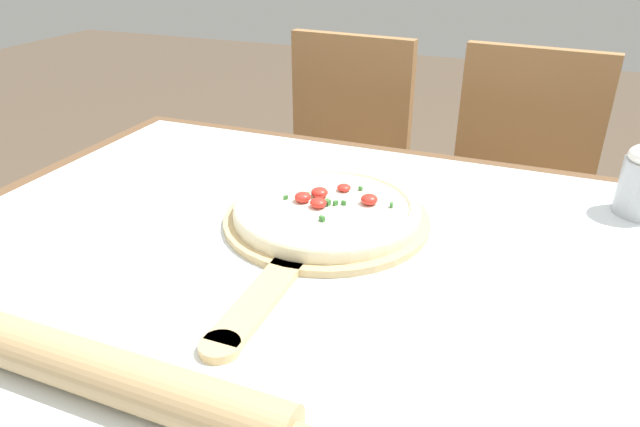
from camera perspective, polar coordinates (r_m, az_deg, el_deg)
The scene contains 7 objects.
dining_table at distance 0.90m, azimuth -1.69°, elevation -10.02°, with size 1.26×1.02×0.72m.
towel_cloth at distance 0.84m, azimuth -1.78°, elevation -4.61°, with size 1.18×0.94×0.00m.
pizza_peel at distance 0.92m, azimuth 0.14°, elevation -1.18°, with size 0.34×0.53×0.01m.
pizza at distance 0.93m, azimuth 0.69°, elevation 0.52°, with size 0.30×0.30×0.04m.
rolling_pin at distance 0.63m, azimuth -19.31°, elevation -15.29°, with size 0.47×0.06×0.06m.
chair_left at distance 1.73m, azimuth 1.74°, elevation 4.74°, with size 0.43×0.43×0.88m.
chair_right at distance 1.64m, azimuth 18.79°, elevation 1.97°, with size 0.44×0.44×0.88m.
Camera 1 is at (0.29, -0.66, 1.17)m, focal length 32.00 mm.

